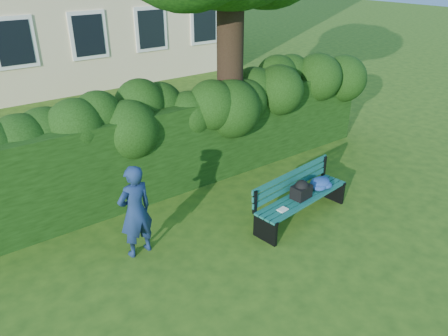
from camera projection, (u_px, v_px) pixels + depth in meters
ground at (244, 226)px, 7.97m from camera, size 80.00×80.00×0.00m
hedge at (179, 143)px, 9.16m from camera, size 10.00×1.00×1.80m
park_bench at (305, 192)px, 8.10m from camera, size 2.19×0.81×0.89m
man_reading at (135, 211)px, 6.92m from camera, size 0.62×0.44×1.59m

